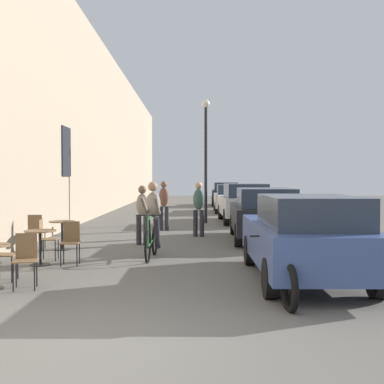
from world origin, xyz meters
name	(u,v)px	position (x,y,z in m)	size (l,w,h in m)	color
ground_plane	(80,351)	(0.00, 0.00, 0.00)	(88.00, 88.00, 0.00)	#5B5954
building_facade_left	(72,116)	(-3.45, 14.00, 4.20)	(0.54, 68.00, 8.40)	tan
cafe_chair_near_toward_street	(24,257)	(-1.56, 2.87, 0.52)	(0.45, 0.45, 0.89)	black
cafe_table_mid	(38,240)	(-1.97, 4.95, 0.52)	(0.64, 0.64, 0.72)	black
cafe_chair_mid_toward_street	(44,237)	(-2.05, 5.57, 0.52)	(0.41, 0.41, 0.89)	black
cafe_chair_mid_toward_wall	(69,240)	(-1.37, 5.03, 0.52)	(0.41, 0.41, 0.89)	black
cafe_table_far	(60,229)	(-2.10, 7.11, 0.52)	(0.64, 0.64, 0.72)	black
cafe_chair_far_toward_street	(34,230)	(-2.73, 7.03, 0.52)	(0.40, 0.40, 0.89)	black
cyclist_on_bicycle	(150,222)	(0.25, 5.93, 0.81)	(0.52, 1.76, 1.74)	black
pedestrian_near	(140,212)	(-0.19, 8.01, 0.90)	(0.38, 0.30, 1.59)	#26262D
pedestrian_mid	(197,206)	(1.35, 9.85, 0.95)	(0.37, 0.28, 1.68)	#26262D
pedestrian_far	(162,203)	(0.19, 11.57, 0.95)	(0.37, 0.28, 1.69)	#26262D
street_lamp	(204,145)	(1.70, 14.35, 3.11)	(0.32, 0.32, 4.90)	black
parked_car_nearest	(303,236)	(3.12, 3.46, 0.78)	(1.81, 4.23, 1.50)	#384C84
parked_car_second	(262,213)	(3.21, 8.87, 0.78)	(1.93, 4.31, 1.51)	black
parked_car_third	(242,202)	(3.25, 14.61, 0.81)	(1.92, 4.43, 1.57)	#B7B7BC
parked_car_fourth	(229,198)	(3.18, 20.46, 0.75)	(1.79, 4.09, 1.44)	#B7B7BC
parked_car_fifth	(224,193)	(3.33, 26.65, 0.78)	(1.91, 4.29, 1.51)	black
parked_motorcycle	(276,271)	(2.44, 2.25, 0.40)	(0.62, 2.15, 0.92)	black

